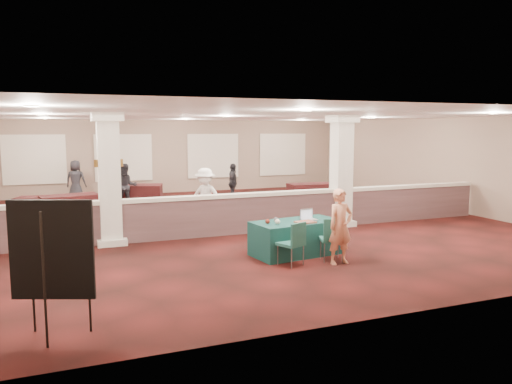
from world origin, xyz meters
name	(u,v)px	position (x,y,z in m)	size (l,w,h in m)	color
ground	(227,224)	(0.00, 0.00, 0.00)	(16.00, 16.00, 0.00)	#431210
wall_back	(170,157)	(0.00, 8.00, 1.60)	(16.00, 0.04, 3.20)	gray
wall_front	(398,212)	(0.00, -8.00, 1.60)	(16.00, 0.04, 3.20)	gray
wall_right	(441,164)	(8.00, 0.00, 1.60)	(0.04, 16.00, 3.20)	gray
ceiling	(226,116)	(0.00, 0.00, 3.20)	(16.00, 16.00, 0.02)	white
partition_wall	(245,213)	(0.00, -1.50, 0.57)	(15.60, 0.28, 1.10)	#4D3436
column_left	(109,178)	(-3.50, -1.50, 1.64)	(0.72, 0.72, 3.20)	silver
column_right	(341,170)	(3.00, -1.50, 1.64)	(0.72, 0.72, 3.20)	silver
sconce_left	(96,163)	(-3.78, -1.50, 2.00)	(0.12, 0.12, 0.18)	brown
sconce_right	(121,163)	(-3.22, -1.50, 2.00)	(0.12, 0.12, 0.18)	brown
near_table	(296,238)	(0.28, -4.09, 0.38)	(1.99, 0.99, 0.76)	#103B35
conf_chair_main	(333,236)	(0.72, -4.93, 0.56)	(0.59, 0.59, 0.94)	#1D564F
conf_chair_side	(294,240)	(-0.19, -4.93, 0.54)	(0.60, 0.60, 0.92)	#1D564F
easel_board	(52,251)	(-4.77, -7.00, 1.20)	(1.06, 0.67, 1.90)	black
woman	(340,227)	(0.78, -5.13, 0.79)	(0.57, 0.38, 1.59)	tan
far_table_front_left	(70,206)	(-4.35, 3.00, 0.36)	(1.76, 0.88, 0.72)	black
far_table_front_center	(255,208)	(1.01, 0.30, 0.36)	(1.76, 0.88, 0.71)	black
far_table_front_right	(286,202)	(2.53, 1.22, 0.34)	(1.70, 0.85, 0.69)	black
far_table_back_left	(43,207)	(-5.14, 3.20, 0.33)	(1.64, 0.82, 0.66)	black
far_table_back_center	(136,195)	(-2.00, 4.73, 0.38)	(1.89, 0.95, 0.77)	black
far_table_back_right	(311,192)	(4.52, 3.20, 0.35)	(1.74, 0.87, 0.71)	black
attendee_a	(126,186)	(-2.43, 4.00, 0.80)	(0.77, 0.43, 1.61)	black
attendee_b	(205,197)	(-0.67, 0.00, 0.84)	(1.08, 0.49, 1.69)	silver
attendee_c	(233,183)	(1.60, 4.09, 0.75)	(0.88, 0.42, 1.51)	black
attendee_d	(76,180)	(-4.00, 7.00, 0.80)	(0.79, 0.43, 1.59)	black
laptop_base	(309,220)	(0.60, -4.10, 0.77)	(0.34, 0.24, 0.02)	silver
laptop_screen	(306,214)	(0.58, -3.98, 0.90)	(0.34, 0.01, 0.23)	silver
screen_glow	(307,214)	(0.58, -3.99, 0.88)	(0.31, 0.00, 0.20)	#B2BDD6
knitting	(305,222)	(0.37, -4.34, 0.78)	(0.42, 0.31, 0.03)	#C2461F
yarn_cream	(277,222)	(-0.27, -4.27, 0.82)	(0.11, 0.11, 0.11)	beige
yarn_red	(268,221)	(-0.45, -4.14, 0.82)	(0.10, 0.10, 0.10)	maroon
yarn_grey	(276,220)	(-0.20, -4.03, 0.82)	(0.11, 0.11, 0.11)	#4C4C51
scissors	(329,220)	(1.00, -4.29, 0.77)	(0.13, 0.03, 0.01)	red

